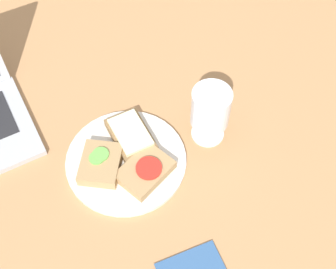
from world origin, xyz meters
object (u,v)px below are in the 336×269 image
(sandwich_with_cucumber, at_px, (101,164))
(sandwich_with_tomato, at_px, (145,171))
(plate, at_px, (126,161))
(wine_glass, at_px, (211,111))
(sandwich_with_cheese, at_px, (131,135))

(sandwich_with_cucumber, height_order, sandwich_with_tomato, sandwich_with_cucumber)
(plate, height_order, sandwich_with_tomato, sandwich_with_tomato)
(plate, bearing_deg, sandwich_with_cucumber, 172.03)
(sandwich_with_tomato, bearing_deg, plate, 112.98)
(sandwich_with_cucumber, bearing_deg, sandwich_with_tomato, -37.78)
(sandwich_with_tomato, relative_size, wine_glass, 0.93)
(sandwich_with_tomato, xyz_separation_m, wine_glass, (0.16, 0.03, 0.06))
(wine_glass, bearing_deg, sandwich_with_cheese, 157.51)
(plate, xyz_separation_m, wine_glass, (0.18, -0.02, 0.08))
(plate, relative_size, sandwich_with_cheese, 2.11)
(sandwich_with_cucumber, height_order, wine_glass, wine_glass)
(sandwich_with_cheese, distance_m, sandwich_with_cucumber, 0.09)
(sandwich_with_cheese, relative_size, wine_glass, 0.86)
(plate, bearing_deg, sandwich_with_tomato, -67.02)
(plate, relative_size, sandwich_with_tomato, 1.97)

